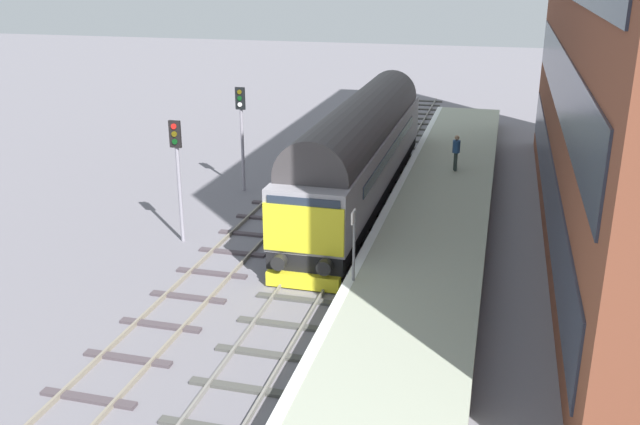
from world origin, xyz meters
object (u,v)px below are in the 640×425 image
(diesel_locomotive, at_px, (361,148))
(signal_post_near, at_px, (178,165))
(waiting_passenger, at_px, (456,149))
(platform_number_sign, at_px, (354,235))
(signal_post_mid, at_px, (242,126))

(diesel_locomotive, bearing_deg, signal_post_near, -131.99)
(signal_post_near, bearing_deg, waiting_passenger, 43.30)
(diesel_locomotive, bearing_deg, platform_number_sign, -79.54)
(diesel_locomotive, height_order, platform_number_sign, diesel_locomotive)
(waiting_passenger, bearing_deg, signal_post_near, 118.20)
(waiting_passenger, bearing_deg, platform_number_sign, 155.96)
(platform_number_sign, distance_m, waiting_passenger, 12.96)
(platform_number_sign, relative_size, waiting_passenger, 1.33)
(signal_post_near, xyz_separation_m, signal_post_mid, (0.00, 6.55, 0.09))
(signal_post_mid, distance_m, platform_number_sign, 12.84)
(signal_post_near, relative_size, waiting_passenger, 2.83)
(signal_post_near, height_order, waiting_passenger, signal_post_near)
(signal_post_near, height_order, platform_number_sign, signal_post_near)
(signal_post_mid, height_order, waiting_passenger, signal_post_mid)
(signal_post_mid, bearing_deg, waiting_passenger, 13.94)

